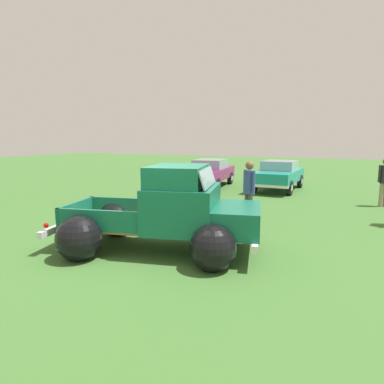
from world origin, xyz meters
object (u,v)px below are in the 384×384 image
(show_car_0, at_px, (210,172))
(show_car_1, at_px, (279,174))
(spectator_2, at_px, (249,188))
(vintage_pickup_truck, at_px, (171,217))

(show_car_0, xyz_separation_m, show_car_1, (3.47, 0.47, -0.00))
(show_car_0, distance_m, show_car_1, 3.51)
(show_car_0, bearing_deg, spectator_2, 24.25)
(show_car_1, xyz_separation_m, spectator_2, (0.46, -7.08, 0.29))
(show_car_1, bearing_deg, show_car_0, -80.21)
(vintage_pickup_truck, xyz_separation_m, spectator_2, (0.91, 3.06, 0.31))
(vintage_pickup_truck, relative_size, spectator_2, 2.66)
(vintage_pickup_truck, xyz_separation_m, show_car_0, (-3.02, 9.67, 0.03))
(vintage_pickup_truck, bearing_deg, show_car_1, 74.07)
(spectator_2, bearing_deg, show_car_1, 45.26)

